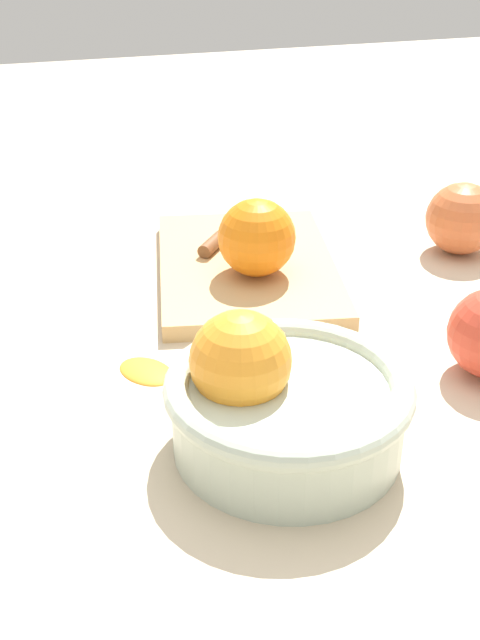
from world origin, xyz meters
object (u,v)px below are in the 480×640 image
object	(u,v)px
bowl	(281,401)
apple_front_right	(462,219)
orange_on_board	(257,238)
knife	(226,234)
cutting_board	(247,268)

from	to	relation	value
bowl	apple_front_right	xyz separation A→B (m)	(0.26, -0.29, -0.00)
orange_on_board	knife	size ratio (longest dim) A/B	0.57
bowl	apple_front_right	size ratio (longest dim) A/B	2.28
cutting_board	orange_on_board	xyz separation A→B (m)	(-0.03, -0.00, 0.05)
knife	apple_front_right	size ratio (longest dim) A/B	1.74
bowl	orange_on_board	distance (m)	0.25
orange_on_board	knife	xyz separation A→B (m)	(0.09, 0.01, -0.03)
orange_on_board	apple_front_right	size ratio (longest dim) A/B	0.98
cutting_board	knife	xyz separation A→B (m)	(0.06, 0.01, 0.01)
bowl	knife	xyz separation A→B (m)	(0.33, -0.05, -0.02)
knife	orange_on_board	bearing A→B (deg)	-175.54
knife	apple_front_right	distance (m)	0.25
cutting_board	orange_on_board	bearing A→B (deg)	-178.05
apple_front_right	knife	bearing A→B (deg)	74.65
cutting_board	orange_on_board	world-z (taller)	orange_on_board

